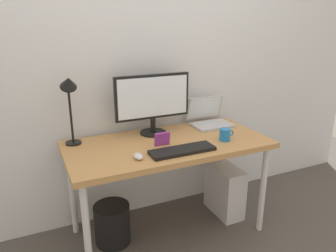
% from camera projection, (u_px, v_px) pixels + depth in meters
% --- Properties ---
extents(ground_plane, '(6.00, 6.00, 0.00)m').
position_uv_depth(ground_plane, '(168.00, 230.00, 2.52)').
color(ground_plane, '#4C4742').
extents(back_wall, '(4.40, 0.04, 2.60)m').
position_uv_depth(back_wall, '(146.00, 56.00, 2.46)').
color(back_wall, silver).
rests_on(back_wall, ground_plane).
extents(desk, '(1.43, 0.69, 0.74)m').
position_uv_depth(desk, '(168.00, 150.00, 2.31)').
color(desk, '#B7844C').
rests_on(desk, ground_plane).
extents(monitor, '(0.58, 0.20, 0.45)m').
position_uv_depth(monitor, '(153.00, 100.00, 2.38)').
color(monitor, black).
rests_on(monitor, desk).
extents(laptop, '(0.32, 0.29, 0.22)m').
position_uv_depth(laptop, '(209.00, 118.00, 2.66)').
color(laptop, '#B2B2B7').
rests_on(laptop, desk).
extents(desk_lamp, '(0.11, 0.16, 0.50)m').
position_uv_depth(desk_lamp, '(69.00, 94.00, 2.12)').
color(desk_lamp, black).
rests_on(desk_lamp, desk).
extents(keyboard, '(0.44, 0.14, 0.02)m').
position_uv_depth(keyboard, '(182.00, 150.00, 2.11)').
color(keyboard, black).
rests_on(keyboard, desk).
extents(mouse, '(0.06, 0.09, 0.03)m').
position_uv_depth(mouse, '(138.00, 156.00, 2.01)').
color(mouse, silver).
rests_on(mouse, desk).
extents(coffee_mug, '(0.11, 0.08, 0.09)m').
position_uv_depth(coffee_mug, '(225.00, 135.00, 2.31)').
color(coffee_mug, '#1E72BF').
rests_on(coffee_mug, desk).
extents(photo_frame, '(0.11, 0.03, 0.09)m').
position_uv_depth(photo_frame, '(162.00, 139.00, 2.21)').
color(photo_frame, purple).
rests_on(photo_frame, desk).
extents(computer_tower, '(0.18, 0.36, 0.42)m').
position_uv_depth(computer_tower, '(225.00, 190.00, 2.70)').
color(computer_tower, silver).
rests_on(computer_tower, ground_plane).
extents(wastebasket, '(0.26, 0.26, 0.30)m').
position_uv_depth(wastebasket, '(112.00, 224.00, 2.35)').
color(wastebasket, black).
rests_on(wastebasket, ground_plane).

